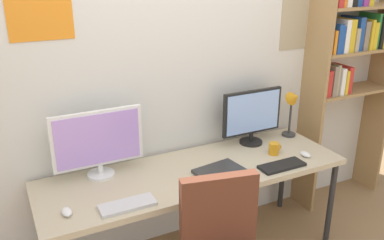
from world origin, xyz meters
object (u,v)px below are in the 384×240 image
mouse_left_side (67,212)px  monitor_right (252,115)px  coffee_mug (274,148)px  mouse_right_side (305,154)px  bookshelf (348,55)px  keyboard_right (282,166)px  monitor_left (98,142)px  laptop_closed (220,171)px  desk (195,177)px  keyboard_left (128,205)px  desk_lamp (293,105)px

mouse_left_side → monitor_right: bearing=13.8°
coffee_mug → mouse_left_side: bearing=-175.5°
monitor_right → mouse_right_side: monitor_right is taller
bookshelf → keyboard_right: size_ratio=6.11×
bookshelf → coffee_mug: (-0.92, -0.26, -0.56)m
monitor_left → laptop_closed: bearing=-24.0°
mouse_left_side → mouse_right_side: same height
desk → bookshelf: bookshelf is taller
bookshelf → mouse_right_side: 1.02m
monitor_right → keyboard_left: monitor_right is taller
monitor_left → desk_lamp: 1.57m
monitor_left → coffee_mug: size_ratio=5.61×
desk → monitor_right: size_ratio=4.20×
bookshelf → mouse_right_side: bookshelf is taller
keyboard_right → laptop_closed: bearing=164.8°
desk → mouse_left_side: (-0.89, -0.15, 0.07)m
keyboard_right → mouse_right_side: size_ratio=3.49×
desk → keyboard_right: (0.56, -0.23, 0.06)m
keyboard_left → monitor_left: bearing=95.2°
desk → coffee_mug: (0.64, -0.03, 0.10)m
desk_lamp → coffee_mug: 0.45m
keyboard_right → laptop_closed: 0.45m
bookshelf → monitor_right: bearing=-179.0°
monitor_right → keyboard_right: bearing=-95.2°
mouse_left_side → coffee_mug: (1.53, 0.12, 0.03)m
desk → keyboard_right: size_ratio=6.37×
desk → laptop_closed: size_ratio=6.66×
keyboard_left → mouse_right_side: (1.38, 0.06, 0.01)m
mouse_left_side → laptop_closed: (1.02, 0.04, -0.00)m
monitor_left → coffee_mug: bearing=-11.3°
desk_lamp → coffee_mug: (-0.33, -0.21, -0.23)m
monitor_right → monitor_left: bearing=180.0°
mouse_right_side → keyboard_right: bearing=-167.1°
desk_lamp → mouse_left_side: 1.90m
monitor_right → laptop_closed: monitor_right is taller
monitor_right → mouse_left_side: (-1.49, -0.37, -0.22)m
keyboard_right → desk: bearing=157.7°
mouse_left_side → mouse_right_side: bearing=-0.5°
desk → monitor_left: monitor_left is taller
bookshelf → keyboard_right: bookshelf is taller
mouse_left_side → mouse_right_side: 1.71m
bookshelf → mouse_left_side: bearing=-171.1°
bookshelf → mouse_right_side: size_ratio=21.29×
desk_lamp → laptop_closed: desk_lamp is taller
monitor_left → monitor_right: 1.20m
monitor_left → mouse_left_side: 0.52m
monitor_right → desk_lamp: (0.37, -0.04, 0.04)m
mouse_left_side → desk_lamp: bearing=10.1°
keyboard_left → keyboard_right: size_ratio=0.98×
desk → coffee_mug: coffee_mug is taller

